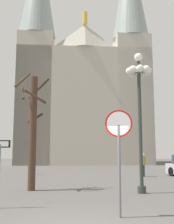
# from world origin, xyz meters

# --- Properties ---
(cathedral) EXTENTS (19.59, 15.51, 34.98)m
(cathedral) POSITION_xyz_m (-1.86, 34.14, 10.95)
(cathedral) COLOR #BCB5A5
(cathedral) RESTS_ON ground
(stop_sign) EXTENTS (0.77, 0.18, 2.96)m
(stop_sign) POSITION_xyz_m (1.00, 1.01, 2.07)
(stop_sign) COLOR slate
(stop_sign) RESTS_ON ground
(street_lamp) EXTENTS (1.18, 1.18, 6.25)m
(street_lamp) POSITION_xyz_m (2.27, 5.47, 4.48)
(street_lamp) COLOR #2D3833
(street_lamp) RESTS_ON ground
(bare_tree) EXTENTS (1.54, 1.55, 5.79)m
(bare_tree) POSITION_xyz_m (-2.70, 6.12, 2.92)
(bare_tree) COLOR #473323
(bare_tree) RESTS_ON ground
(pedestrian_walking) EXTENTS (0.32, 0.32, 1.64)m
(pedestrian_walking) POSITION_xyz_m (3.62, 13.47, 0.99)
(pedestrian_walking) COLOR black
(pedestrian_walking) RESTS_ON ground
(pedestrian_standing) EXTENTS (0.32, 0.32, 1.74)m
(pedestrian_standing) POSITION_xyz_m (-4.90, 14.96, 1.05)
(pedestrian_standing) COLOR navy
(pedestrian_standing) RESTS_ON ground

